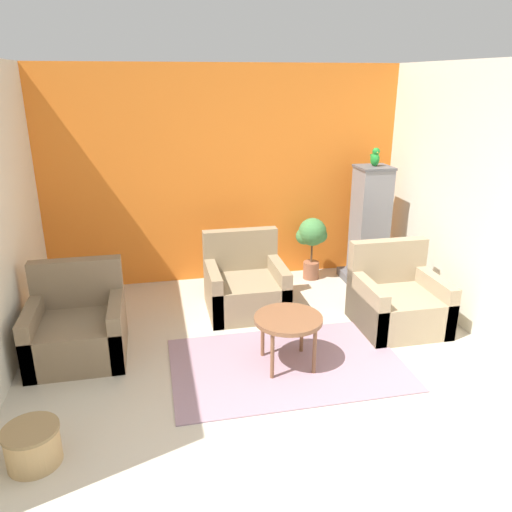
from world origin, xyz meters
The scene contains 12 objects.
ground_plane centered at (0.00, 0.00, 0.00)m, with size 20.00×20.00×0.00m, color beige.
wall_back_accent centered at (0.00, 3.75, 1.35)m, with size 4.60×0.06×2.70m.
wall_right centered at (2.27, 1.86, 1.35)m, with size 0.06×3.72×2.70m.
area_rug centered at (0.21, 1.43, 0.01)m, with size 2.14×1.35×0.01m.
coffee_table centered at (0.21, 1.43, 0.44)m, with size 0.62×0.62×0.49m.
armchair_left centered at (-1.70, 2.02, 0.27)m, with size 0.87×0.82×0.87m.
armchair_right centered at (1.56, 1.96, 0.27)m, with size 0.87×0.82×0.87m.
armchair_middle centered at (0.05, 2.68, 0.27)m, with size 0.87×0.82×0.87m.
birdcage centered at (1.76, 3.20, 0.70)m, with size 0.59×0.59×1.51m.
parrot centered at (1.76, 3.20, 1.61)m, with size 0.11×0.19×0.23m.
potted_plant centered at (1.08, 3.43, 0.56)m, with size 0.40×0.36×0.83m.
wicker_basket centered at (-1.84, 0.58, 0.15)m, with size 0.38×0.38×0.29m.
Camera 1 is at (-0.92, -2.46, 2.53)m, focal length 35.00 mm.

